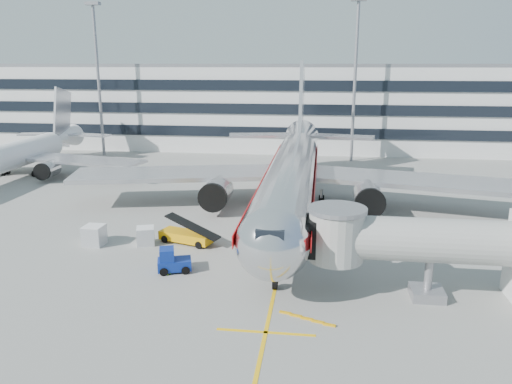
# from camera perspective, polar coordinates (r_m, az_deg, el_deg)

# --- Properties ---
(ground) EXTENTS (180.00, 180.00, 0.00)m
(ground) POSITION_cam_1_polar(r_m,az_deg,el_deg) (43.74, 3.16, -6.53)
(ground) COLOR gray
(ground) RESTS_ON ground
(lead_in_line) EXTENTS (0.25, 70.00, 0.01)m
(lead_in_line) POSITION_cam_1_polar(r_m,az_deg,el_deg) (53.17, 3.99, -2.68)
(lead_in_line) COLOR #F8B70D
(lead_in_line) RESTS_ON ground
(stop_bar) EXTENTS (6.00, 0.25, 0.01)m
(stop_bar) POSITION_cam_1_polar(r_m,az_deg,el_deg) (31.12, 1.11, -15.74)
(stop_bar) COLOR #F8B70D
(stop_bar) RESTS_ON ground
(main_jet) EXTENTS (50.95, 48.70, 16.06)m
(main_jet) POSITION_cam_1_polar(r_m,az_deg,el_deg) (53.76, 4.18, 2.17)
(main_jet) COLOR silver
(main_jet) RESTS_ON ground
(jet_bridge) EXTENTS (17.80, 4.50, 7.00)m
(jet_bridge) POSITION_cam_1_polar(r_m,az_deg,el_deg) (36.00, 22.03, -5.75)
(jet_bridge) COLOR silver
(jet_bridge) RESTS_ON ground
(terminal) EXTENTS (150.00, 24.25, 15.60)m
(terminal) POSITION_cam_1_polar(r_m,az_deg,el_deg) (99.03, 5.83, 9.87)
(terminal) COLOR silver
(terminal) RESTS_ON ground
(light_mast_west) EXTENTS (2.40, 1.20, 25.45)m
(light_mast_west) POSITION_cam_1_polar(r_m,az_deg,el_deg) (91.00, -17.66, 13.34)
(light_mast_west) COLOR gray
(light_mast_west) RESTS_ON ground
(light_mast_centre) EXTENTS (2.40, 1.20, 25.45)m
(light_mast_centre) POSITION_cam_1_polar(r_m,az_deg,el_deg) (82.89, 11.30, 13.68)
(light_mast_centre) COLOR gray
(light_mast_centre) RESTS_ON ground
(second_jet) EXTENTS (38.21, 36.52, 12.04)m
(second_jet) POSITION_cam_1_polar(r_m,az_deg,el_deg) (77.58, -26.17, 3.74)
(second_jet) COLOR white
(second_jet) RESTS_ON ground
(belt_loader) EXTENTS (5.30, 3.22, 2.48)m
(belt_loader) POSITION_cam_1_polar(r_m,az_deg,el_deg) (45.37, -7.94, -4.92)
(belt_loader) COLOR orange
(belt_loader) RESTS_ON ground
(baggage_tug) EXTENTS (2.87, 2.24, 1.92)m
(baggage_tug) POSITION_cam_1_polar(r_m,az_deg,el_deg) (39.43, -9.57, -7.83)
(baggage_tug) COLOR navy
(baggage_tug) RESTS_ON ground
(cargo_container_left) EXTENTS (1.91, 1.91, 1.60)m
(cargo_container_left) POSITION_cam_1_polar(r_m,az_deg,el_deg) (45.53, -12.51, -4.92)
(cargo_container_left) COLOR silver
(cargo_container_left) RESTS_ON ground
(cargo_container_right) EXTENTS (1.45, 1.45, 1.51)m
(cargo_container_right) POSITION_cam_1_polar(r_m,az_deg,el_deg) (47.27, -18.06, -4.64)
(cargo_container_right) COLOR silver
(cargo_container_right) RESTS_ON ground
(cargo_container_front) EXTENTS (1.74, 1.74, 1.78)m
(cargo_container_front) POSITION_cam_1_polar(r_m,az_deg,el_deg) (46.62, -18.00, -4.73)
(cargo_container_front) COLOR silver
(cargo_container_front) RESTS_ON ground
(ramp_worker) EXTENTS (0.66, 0.73, 1.69)m
(ramp_worker) POSITION_cam_1_polar(r_m,az_deg,el_deg) (38.97, -9.98, -8.11)
(ramp_worker) COLOR #91F019
(ramp_worker) RESTS_ON ground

